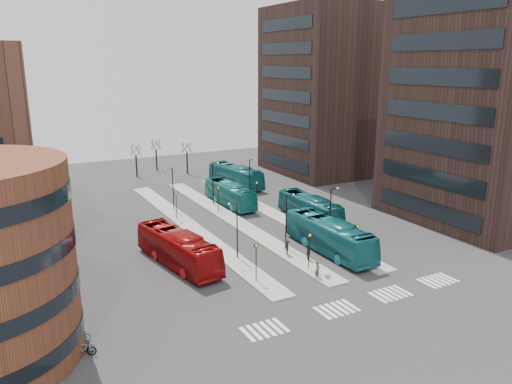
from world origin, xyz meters
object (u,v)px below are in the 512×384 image
suitcase (328,277)px  bicycle_far (79,338)px  teal_bus_c (310,208)px  commuter_c (286,248)px  traveller (318,270)px  teal_bus_b (230,194)px  teal_bus_d (236,176)px  teal_bus_a (329,236)px  bicycle_mid (83,349)px  commuter_b (309,253)px  red_bus (178,248)px  commuter_a (211,255)px  bicycle_near (83,348)px

suitcase → bicycle_far: bearing=172.6°
teal_bus_c → commuter_c: size_ratio=6.51×
suitcase → traveller: size_ratio=0.26×
teal_bus_b → commuter_c: bearing=-99.7°
traveller → teal_bus_d: bearing=37.1°
teal_bus_a → bicycle_mid: bearing=-163.2°
suitcase → bicycle_mid: 22.97m
commuter_c → commuter_b: bearing=45.1°
red_bus → teal_bus_c: red_bus is taller
red_bus → teal_bus_b: 22.68m
bicycle_far → commuter_a: bearing=-63.7°
teal_bus_b → bicycle_mid: 39.66m
teal_bus_d → bicycle_mid: size_ratio=7.03×
commuter_b → bicycle_mid: 24.83m
teal_bus_d → bicycle_mid: (-31.66, -40.05, -1.22)m
suitcase → teal_bus_a: bearing=44.4°
teal_bus_d → commuter_a: size_ratio=7.13×
red_bus → teal_bus_d: red_bus is taller
commuter_b → bicycle_far: (-23.84, -5.00, -0.45)m
traveller → bicycle_far: bearing=143.9°
commuter_c → bicycle_mid: (-22.58, -9.29, -0.37)m
teal_bus_a → teal_bus_d: teal_bus_a is taller
teal_bus_d → bicycle_mid: bearing=-136.1°
teal_bus_c → teal_bus_a: bearing=-113.3°
bicycle_mid → commuter_b: bearing=-52.1°
teal_bus_a → teal_bus_c: 11.41m
bicycle_near → commuter_b: bearing=-74.0°
teal_bus_d → traveller: bearing=-112.2°
teal_bus_c → teal_bus_d: 21.51m
teal_bus_b → teal_bus_c: (6.11, -11.56, -0.01)m
traveller → bicycle_far: size_ratio=1.10×
commuter_b → bicycle_near: 24.74m
teal_bus_b → commuter_b: teal_bus_b is taller
teal_bus_a → bicycle_mid: size_ratio=7.35×
bicycle_mid → commuter_c: bearing=-46.0°
teal_bus_c → red_bus: bearing=-162.9°
suitcase → teal_bus_c: (9.07, 16.29, 1.40)m
teal_bus_a → bicycle_near: teal_bus_a is taller
teal_bus_d → bicycle_mid: teal_bus_d is taller
teal_bus_a → commuter_b: teal_bus_a is taller
commuter_c → bicycle_far: commuter_c is taller
teal_bus_a → teal_bus_c: teal_bus_a is taller
teal_bus_a → bicycle_far: bearing=-167.0°
suitcase → traveller: 1.19m
teal_bus_a → commuter_c: size_ratio=7.28×
suitcase → teal_bus_d: (8.80, 37.80, 1.52)m
teal_bus_c → commuter_c: 13.16m
red_bus → commuter_c: size_ratio=7.08×
teal_bus_c → teal_bus_b: bearing=118.4°
traveller → commuter_b: traveller is taller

